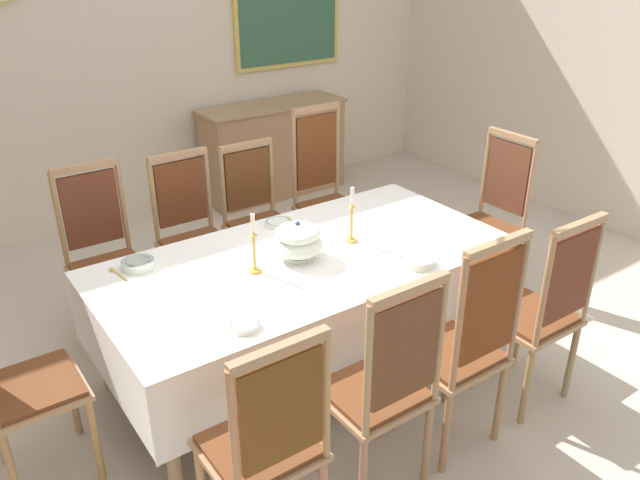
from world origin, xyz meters
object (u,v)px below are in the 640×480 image
chair_south_b (383,384)px  chair_north_a (104,254)px  chair_south_a (267,442)px  candlestick_east (352,220)px  chair_south_d (542,309)px  candlestick_west (254,249)px  spoon_primary (114,271)px  framed_painting (288,11)px  chair_north_c (258,216)px  chair_head_east (491,215)px  dining_table (306,267)px  bowl_far_right (245,325)px  chair_head_west (15,379)px  bowl_near_left (138,264)px  spoon_secondary (290,219)px  sideboard (274,150)px  chair_north_b (193,232)px  soup_tureen (298,241)px  chair_north_d (325,191)px  bowl_far_left (417,260)px  chair_south_c (464,343)px  bowl_near_right (278,223)px

chair_south_b → chair_north_a: bearing=106.8°
chair_south_a → candlestick_east: 1.54m
chair_south_b → chair_south_d: (1.09, 0.00, -0.00)m
candlestick_west → spoon_primary: (-0.62, 0.43, -0.13)m
candlestick_east → framed_painting: 3.20m
chair_south_d → candlestick_west: size_ratio=3.38×
chair_north_c → chair_head_east: chair_head_east is taller
dining_table → bowl_far_right: bowl_far_right is taller
candlestick_west → chair_head_west: bearing=180.0°
chair_head_east → bowl_near_left: size_ratio=6.50×
dining_table → chair_north_a: size_ratio=2.02×
spoon_secondary → sideboard: (1.12, 2.06, -0.29)m
chair_head_west → bowl_near_left: chair_head_west is taller
bowl_near_left → bowl_far_right: bearing=-77.5°
chair_south_b → chair_north_b: (0.00, 1.95, -0.02)m
chair_head_east → soup_tureen: bearing=90.0°
chair_head_east → chair_head_west: bearing=90.0°
chair_north_a → candlestick_east: bearing=140.0°
framed_painting → chair_north_a: bearing=-144.4°
chair_north_b → spoon_primary: size_ratio=6.20×
chair_north_d → bowl_near_left: 1.76m
candlestick_west → bowl_far_left: size_ratio=1.79×
chair_head_east → chair_south_a: bearing=112.1°
chair_south_d → chair_north_b: bearing=119.2°
chair_north_b → chair_head_west: (-1.30, -0.97, 0.01)m
chair_north_b → chair_head_west: size_ratio=0.98×
candlestick_west → spoon_secondary: size_ratio=1.89×
bowl_near_left → spoon_secondary: size_ratio=1.01×
soup_tureen → spoon_primary: soup_tureen is taller
candlestick_east → bowl_near_left: candlestick_east is taller
bowl_far_left → framed_painting: size_ratio=0.16×
candlestick_west → bowl_near_left: (-0.49, 0.40, -0.11)m
dining_table → chair_south_c: size_ratio=1.92×
dining_table → chair_south_a: 1.29m
soup_tureen → sideboard: 2.90m
soup_tureen → candlestick_east: bearing=0.0°
candlestick_west → spoon_primary: 0.76m
dining_table → soup_tureen: soup_tureen is taller
chair_north_c → candlestick_east: bearing=94.3°
chair_south_d → chair_head_west: 2.58m
soup_tureen → chair_head_east: bearing=-0.0°
candlestick_west → bowl_near_right: 0.62m
dining_table → sideboard: (1.32, 2.53, -0.21)m
chair_head_east → bowl_near_right: bearing=73.2°
soup_tureen → bowl_near_left: soup_tureen is taller
chair_south_b → chair_south_c: size_ratio=0.96×
candlestick_east → bowl_near_left: 1.21m
chair_north_b → chair_head_east: bearing=151.7°
soup_tureen → chair_north_a: bearing=129.0°
chair_south_d → chair_head_west: chair_south_d is taller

